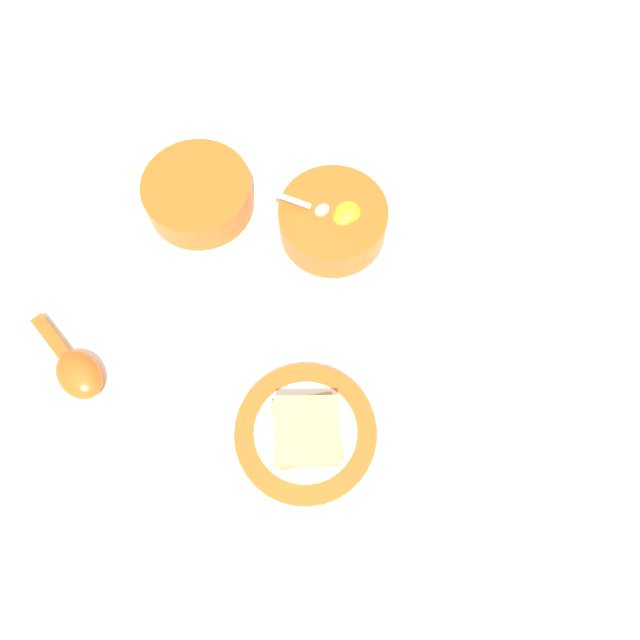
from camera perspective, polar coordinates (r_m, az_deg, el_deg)
ground_plane at (r=0.83m, az=-7.77°, el=-2.10°), size 3.00×3.00×0.00m
egg_bowl at (r=0.87m, az=1.20°, el=9.09°), size 0.15×0.15×0.08m
toast_plate at (r=0.79m, az=-1.32°, el=-10.27°), size 0.18×0.18×0.01m
toast_sandwich at (r=0.76m, az=-1.21°, el=-10.08°), size 0.12×0.12×0.03m
soup_spoon at (r=0.86m, az=-21.44°, el=-4.27°), size 0.06×0.15×0.03m
congee_bowl at (r=0.91m, az=-11.08°, el=11.29°), size 0.15×0.15×0.05m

